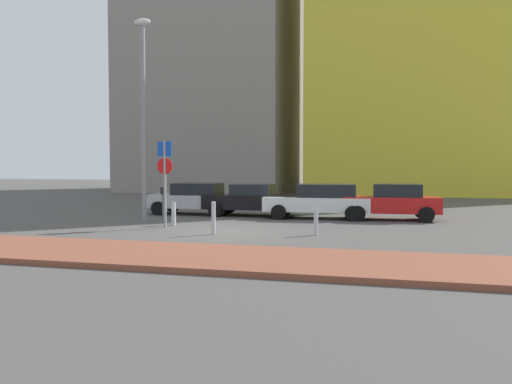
# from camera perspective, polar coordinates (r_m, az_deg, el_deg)

# --- Properties ---
(ground_plane) EXTENTS (120.00, 120.00, 0.00)m
(ground_plane) POSITION_cam_1_polar(r_m,az_deg,el_deg) (18.09, -3.38, -4.37)
(ground_plane) COLOR #4C4947
(sidewalk_brick) EXTENTS (40.00, 3.38, 0.14)m
(sidewalk_brick) POSITION_cam_1_polar(r_m,az_deg,el_deg) (13.26, -10.60, -6.76)
(sidewalk_brick) COLOR brown
(sidewalk_brick) RESTS_ON ground
(parked_car_silver) EXTENTS (4.28, 2.08, 1.47)m
(parked_car_silver) POSITION_cam_1_polar(r_m,az_deg,el_deg) (24.74, -6.63, -0.66)
(parked_car_silver) COLOR #B7BABF
(parked_car_silver) RESTS_ON ground
(parked_car_black) EXTENTS (4.31, 2.12, 1.44)m
(parked_car_black) POSITION_cam_1_polar(r_m,az_deg,el_deg) (23.83, -0.42, -0.82)
(parked_car_black) COLOR black
(parked_car_black) RESTS_ON ground
(parked_car_white) EXTENTS (4.61, 2.23, 1.49)m
(parked_car_white) POSITION_cam_1_polar(r_m,az_deg,el_deg) (22.79, 6.99, -0.90)
(parked_car_white) COLOR white
(parked_car_white) RESTS_ON ground
(parked_car_red) EXTENTS (4.05, 2.07, 1.52)m
(parked_car_red) POSITION_cam_1_polar(r_m,az_deg,el_deg) (22.71, 14.61, -1.00)
(parked_car_red) COLOR red
(parked_car_red) RESTS_ON ground
(parking_sign_post) EXTENTS (0.60, 0.10, 3.20)m
(parking_sign_post) POSITION_cam_1_polar(r_m,az_deg,el_deg) (19.46, -9.90, 2.05)
(parking_sign_post) COLOR gray
(parking_sign_post) RESTS_ON ground
(parking_meter) EXTENTS (0.18, 0.14, 1.42)m
(parking_meter) POSITION_cam_1_polar(r_m,az_deg,el_deg) (21.41, -10.08, -0.82)
(parking_meter) COLOR #4C4C51
(parking_meter) RESTS_ON ground
(street_lamp) EXTENTS (0.70, 0.36, 8.21)m
(street_lamp) POSITION_cam_1_polar(r_m,az_deg,el_deg) (22.02, -12.19, 9.24)
(street_lamp) COLOR gray
(street_lamp) RESTS_ON ground
(traffic_bollard_near) EXTENTS (0.14, 0.14, 0.86)m
(traffic_bollard_near) POSITION_cam_1_polar(r_m,az_deg,el_deg) (17.27, 6.55, -3.28)
(traffic_bollard_near) COLOR #B7B7BC
(traffic_bollard_near) RESTS_ON ground
(traffic_bollard_mid) EXTENTS (0.14, 0.14, 1.09)m
(traffic_bollard_mid) POSITION_cam_1_polar(r_m,az_deg,el_deg) (17.40, -4.65, -2.85)
(traffic_bollard_mid) COLOR #B7B7BC
(traffic_bollard_mid) RESTS_ON ground
(traffic_bollard_far) EXTENTS (0.17, 0.17, 0.88)m
(traffic_bollard_far) POSITION_cam_1_polar(r_m,az_deg,el_deg) (20.26, -8.96, -2.36)
(traffic_bollard_far) COLOR #B7B7BC
(traffic_bollard_far) RESTS_ON ground
(building_colorful_midrise) EXTENTS (19.90, 12.48, 27.82)m
(building_colorful_midrise) POSITION_cam_1_polar(r_m,az_deg,el_deg) (47.40, 19.07, 16.92)
(building_colorful_midrise) COLOR gold
(building_colorful_midrise) RESTS_ON ground
(building_under_construction) EXTENTS (14.25, 13.14, 22.59)m
(building_under_construction) POSITION_cam_1_polar(r_m,az_deg,el_deg) (49.54, -4.43, 13.35)
(building_under_construction) COLOR gray
(building_under_construction) RESTS_ON ground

